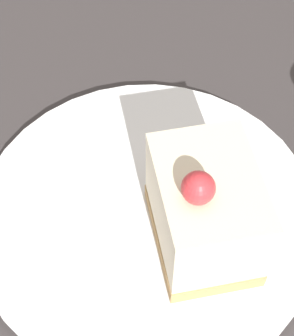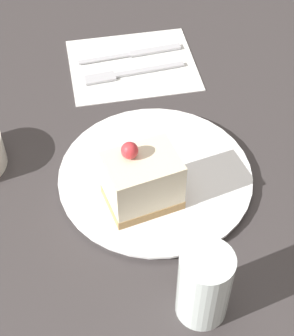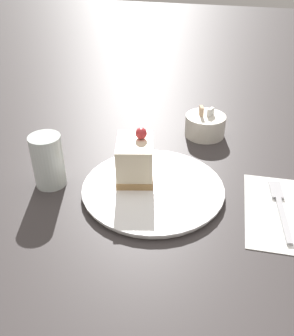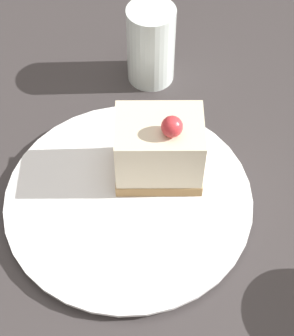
{
  "view_description": "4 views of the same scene",
  "coord_description": "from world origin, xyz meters",
  "px_view_note": "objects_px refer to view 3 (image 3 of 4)",
  "views": [
    {
      "loc": [
        -0.03,
        0.22,
        0.4
      ],
      "look_at": [
        -0.02,
        -0.02,
        0.06
      ],
      "focal_mm": 60.0,
      "sensor_mm": 36.0,
      "label": 1
    },
    {
      "loc": [
        -0.52,
        0.07,
        0.61
      ],
      "look_at": [
        -0.03,
        0.0,
        0.05
      ],
      "focal_mm": 60.0,
      "sensor_mm": 36.0,
      "label": 2
    },
    {
      "loc": [
        0.12,
        -0.58,
        0.44
      ],
      "look_at": [
        -0.03,
        -0.02,
        0.06
      ],
      "focal_mm": 40.0,
      "sensor_mm": 36.0,
      "label": 3
    },
    {
      "loc": [
        0.31,
        0.09,
        0.52
      ],
      "look_at": [
        -0.03,
        0.01,
        0.06
      ],
      "focal_mm": 60.0,
      "sensor_mm": 36.0,
      "label": 4
    }
  ],
  "objects_px": {
    "fork": "(280,204)",
    "drinking_glass": "(48,161)",
    "cake_slice": "(135,159)",
    "sugar_bowl": "(205,125)",
    "plate": "(153,188)"
  },
  "relations": [
    {
      "from": "fork",
      "to": "sugar_bowl",
      "type": "xyz_separation_m",
      "value": [
        -0.17,
        0.24,
        0.02
      ]
    },
    {
      "from": "cake_slice",
      "to": "fork",
      "type": "bearing_deg",
      "value": -16.04
    },
    {
      "from": "fork",
      "to": "drinking_glass",
      "type": "height_order",
      "value": "drinking_glass"
    },
    {
      "from": "fork",
      "to": "sugar_bowl",
      "type": "height_order",
      "value": "sugar_bowl"
    },
    {
      "from": "sugar_bowl",
      "to": "drinking_glass",
      "type": "bearing_deg",
      "value": -133.49
    },
    {
      "from": "drinking_glass",
      "to": "fork",
      "type": "bearing_deg",
      "value": 5.35
    },
    {
      "from": "plate",
      "to": "cake_slice",
      "type": "xyz_separation_m",
      "value": [
        -0.04,
        0.02,
        0.05
      ]
    },
    {
      "from": "cake_slice",
      "to": "sugar_bowl",
      "type": "height_order",
      "value": "cake_slice"
    },
    {
      "from": "fork",
      "to": "drinking_glass",
      "type": "relative_size",
      "value": 1.63
    },
    {
      "from": "drinking_glass",
      "to": "sugar_bowl",
      "type": "bearing_deg",
      "value": 46.51
    },
    {
      "from": "cake_slice",
      "to": "fork",
      "type": "xyz_separation_m",
      "value": [
        0.28,
        -0.01,
        -0.05
      ]
    },
    {
      "from": "fork",
      "to": "drinking_glass",
      "type": "distance_m",
      "value": 0.44
    },
    {
      "from": "fork",
      "to": "drinking_glass",
      "type": "bearing_deg",
      "value": 177.94
    },
    {
      "from": "sugar_bowl",
      "to": "plate",
      "type": "bearing_deg",
      "value": -104.18
    },
    {
      "from": "drinking_glass",
      "to": "cake_slice",
      "type": "bearing_deg",
      "value": 16.99
    }
  ]
}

